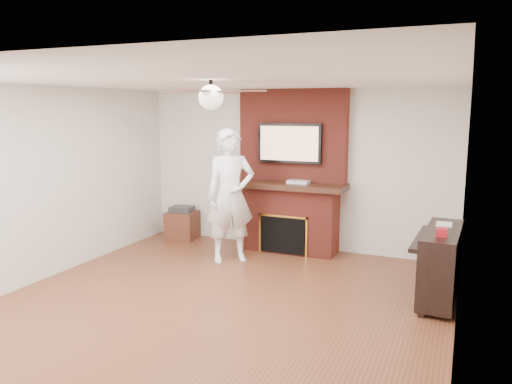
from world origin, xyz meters
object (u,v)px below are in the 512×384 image
at_px(piano, 440,262).
at_px(side_table, 182,224).
at_px(fireplace, 290,187).
at_px(person, 230,196).

bearing_deg(piano, side_table, 166.28).
relative_size(fireplace, side_table, 4.49).
bearing_deg(fireplace, piano, -29.60).
height_order(fireplace, person, fireplace).
height_order(side_table, piano, piano).
height_order(person, piano, person).
xyz_separation_m(fireplace, piano, (2.29, -1.30, -0.54)).
xyz_separation_m(side_table, piano, (4.21, -1.24, 0.20)).
distance_m(side_table, piano, 4.40).
bearing_deg(person, fireplace, 17.08).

